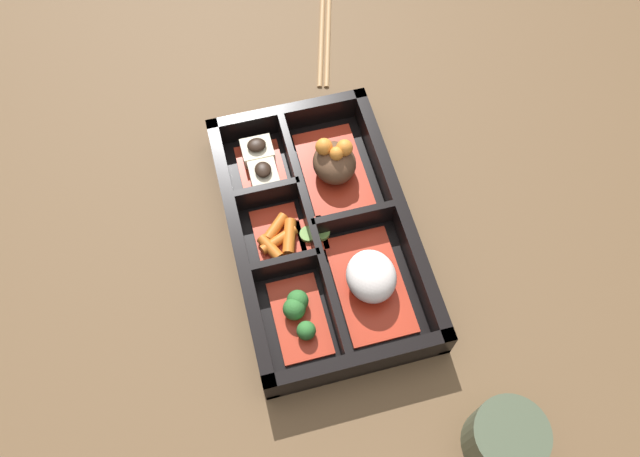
% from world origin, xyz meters
% --- Properties ---
extents(ground_plane, '(3.00, 3.00, 0.00)m').
position_xyz_m(ground_plane, '(0.00, 0.00, 0.00)').
color(ground_plane, brown).
extents(bento_base, '(0.33, 0.20, 0.01)m').
position_xyz_m(bento_base, '(0.00, 0.00, 0.01)').
color(bento_base, black).
rests_on(bento_base, ground_plane).
extents(bento_rim, '(0.33, 0.20, 0.05)m').
position_xyz_m(bento_rim, '(-0.00, -0.00, 0.02)').
color(bento_rim, black).
rests_on(bento_rim, ground_plane).
extents(bowl_stew, '(0.13, 0.07, 0.06)m').
position_xyz_m(bowl_stew, '(-0.08, 0.04, 0.03)').
color(bowl_stew, '#B22D19').
rests_on(bowl_stew, bento_base).
extents(bowl_rice, '(0.13, 0.07, 0.05)m').
position_xyz_m(bowl_rice, '(0.08, 0.04, 0.03)').
color(bowl_rice, '#B22D19').
rests_on(bowl_rice, bento_base).
extents(bowl_tofu, '(0.08, 0.05, 0.03)m').
position_xyz_m(bowl_tofu, '(-0.10, -0.05, 0.02)').
color(bowl_tofu, '#B22D19').
rests_on(bowl_tofu, bento_base).
extents(bowl_carrots, '(0.07, 0.05, 0.02)m').
position_xyz_m(bowl_carrots, '(-0.01, -0.05, 0.02)').
color(bowl_carrots, '#B22D19').
rests_on(bowl_carrots, bento_base).
extents(bowl_greens, '(0.09, 0.05, 0.03)m').
position_xyz_m(bowl_greens, '(0.09, -0.05, 0.02)').
color(bowl_greens, '#B22D19').
rests_on(bowl_greens, bento_base).
extents(bowl_pickles, '(0.04, 0.03, 0.01)m').
position_xyz_m(bowl_pickles, '(0.00, -0.01, 0.01)').
color(bowl_pickles, '#B22D19').
rests_on(bowl_pickles, bento_base).
extents(tea_cup, '(0.07, 0.07, 0.06)m').
position_xyz_m(tea_cup, '(0.27, 0.11, 0.03)').
color(tea_cup, '#424C38').
rests_on(tea_cup, ground_plane).
extents(chopsticks, '(0.23, 0.08, 0.01)m').
position_xyz_m(chopsticks, '(-0.33, 0.09, 0.00)').
color(chopsticks, '#A87F51').
rests_on(chopsticks, ground_plane).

